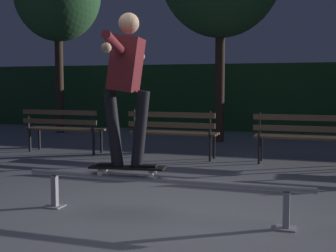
{
  "coord_description": "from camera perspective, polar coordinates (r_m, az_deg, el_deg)",
  "views": [
    {
      "loc": [
        1.45,
        -4.26,
        1.35
      ],
      "look_at": [
        -0.18,
        0.78,
        0.85
      ],
      "focal_mm": 48.37,
      "sensor_mm": 36.0,
      "label": 1
    }
  ],
  "objects": [
    {
      "name": "skateboard",
      "position": [
        4.69,
        -5.17,
        -5.29
      ],
      "size": [
        0.8,
        0.31,
        0.09
      ],
      "color": "black",
      "rests_on": "grind_rail"
    },
    {
      "name": "ground_plane",
      "position": [
        4.7,
        -0.81,
        -11.3
      ],
      "size": [
        90.0,
        90.0,
        0.0
      ],
      "primitive_type": "plane",
      "color": "slate"
    },
    {
      "name": "park_bench_right_center",
      "position": [
        7.74,
        16.68,
        -0.88
      ],
      "size": [
        1.6,
        0.43,
        0.88
      ],
      "color": "black",
      "rests_on": "ground"
    },
    {
      "name": "hedge_backdrop",
      "position": [
        13.39,
        11.75,
        3.57
      ],
      "size": [
        24.0,
        1.2,
        1.91
      ],
      "primitive_type": "cube",
      "color": "#234C28",
      "rests_on": "ground"
    },
    {
      "name": "park_bench_left_center",
      "position": [
        8.1,
        0.61,
        -0.38
      ],
      "size": [
        1.6,
        0.43,
        0.88
      ],
      "color": "black",
      "rests_on": "ground"
    },
    {
      "name": "skateboarder",
      "position": [
        4.61,
        -5.23,
        6.22
      ],
      "size": [
        0.63,
        1.4,
        1.56
      ],
      "color": "black",
      "rests_on": "skateboard"
    },
    {
      "name": "park_bench_leftmost",
      "position": [
        9.03,
        -13.12,
        0.07
      ],
      "size": [
        1.6,
        0.43,
        0.88
      ],
      "color": "black",
      "rests_on": "ground"
    },
    {
      "name": "grind_rail",
      "position": [
        4.6,
        -0.9,
        -7.54
      ],
      "size": [
        3.0,
        0.18,
        0.41
      ],
      "color": "#9E9EA3",
      "rests_on": "ground"
    }
  ]
}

